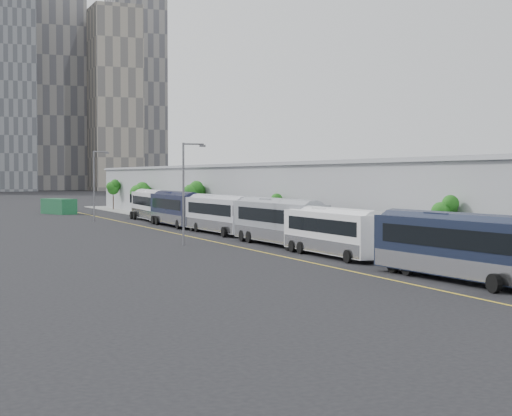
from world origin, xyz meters
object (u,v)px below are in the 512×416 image
bus_2 (334,236)px  bus_6 (152,208)px  bus_1 (460,253)px  bus_5 (177,212)px  bus_4 (220,218)px  shipping_container (59,206)px  bus_3 (279,226)px  street_lamp_near (186,186)px  street_lamp_far (95,181)px  suv (62,207)px

bus_2 → bus_6: bus_6 is taller
bus_1 → bus_5: bearing=85.3°
bus_1 → bus_4: (0.80, 41.29, 0.04)m
bus_6 → shipping_container: (-7.97, 23.91, -0.51)m
bus_3 → street_lamp_near: (-7.16, 3.30, 3.35)m
bus_4 → street_lamp_near: street_lamp_near is taller
bus_4 → shipping_container: bus_4 is taller
bus_6 → street_lamp_far: (-7.26, 0.15, 3.49)m
bus_1 → street_lamp_near: 30.30m
bus_6 → suv: (-5.70, 34.88, -0.96)m
bus_2 → bus_5: (0.35, 39.68, 0.21)m
suv → shipping_container: bearing=-101.7°
street_lamp_far → bus_4: bearing=-75.4°
bus_3 → suv: size_ratio=2.58×
bus_2 → bus_5: bearing=89.2°
shipping_container → suv: (2.27, 10.97, -0.45)m
bus_1 → bus_2: bus_1 is taller
bus_5 → street_lamp_far: street_lamp_far is taller
street_lamp_near → shipping_container: size_ratio=1.34×
bus_2 → street_lamp_far: 53.46m
street_lamp_far → bus_3: bearing=-80.9°
bus_2 → street_lamp_far: bearing=96.5°
street_lamp_near → bus_5: bearing=74.6°
bus_5 → bus_6: size_ratio=1.00×
bus_5 → street_lamp_near: size_ratio=1.59×
suv → street_lamp_near: bearing=-91.5°
bus_2 → shipping_container: size_ratio=1.87×
bus_1 → shipping_container: bearing=90.0°
bus_6 → street_lamp_near: (-7.65, -38.72, 3.32)m
bus_6 → street_lamp_far: bearing=-177.4°
bus_4 → shipping_container: 51.29m
bus_1 → suv: bus_1 is taller
bus_4 → shipping_container: bearing=96.8°
street_lamp_near → shipping_container: street_lamp_near is taller
bus_1 → street_lamp_near: size_ratio=1.51×
bus_1 → shipping_container: size_ratio=2.02×
street_lamp_far → bus_6: bearing=-1.1°
bus_3 → bus_4: bearing=88.0°
bus_4 → bus_2: bearing=-93.4°
street_lamp_near → shipping_container: (-0.32, 62.62, -3.83)m
bus_4 → suv: bearing=93.1°
bus_4 → street_lamp_near: size_ratio=1.54×
bus_2 → bus_6: bearing=88.6°
bus_1 → suv: 103.08m
bus_4 → street_lamp_far: (-7.00, 26.95, 3.54)m
bus_5 → bus_6: (0.60, 13.13, -0.01)m
bus_3 → bus_6: (0.49, 42.02, 0.03)m
bus_2 → bus_4: 26.02m
bus_5 → street_lamp_near: (-7.05, -25.58, 3.31)m
bus_4 → bus_5: 13.67m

